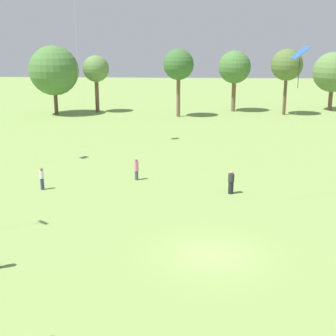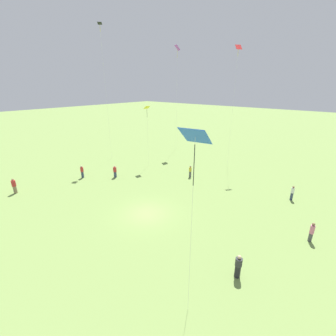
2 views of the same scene
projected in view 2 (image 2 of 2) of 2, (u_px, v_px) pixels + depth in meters
The scene contains 13 objects.
ground_plane at pixel (147, 214), 22.68m from camera, with size 240.00×240.00×0.00m, color #7A994C.
person_0 at pixel (292, 193), 25.07m from camera, with size 0.45×0.45×1.71m.
person_1 at pixel (115, 172), 31.35m from camera, with size 0.56×0.56×1.72m.
person_2 at pixel (190, 172), 31.43m from camera, with size 0.46×0.46×1.65m.
person_3 at pixel (312, 232), 18.38m from camera, with size 0.47×0.47×1.75m.
person_5 at pixel (238, 266), 14.93m from camera, with size 0.61×0.61×1.76m.
person_6 at pixel (14, 186), 26.68m from camera, with size 0.46×0.46×1.87m.
person_7 at pixel (82, 172), 31.21m from camera, with size 0.43×0.43×1.77m.
kite_1 at pixel (101, 41), 33.67m from camera, with size 0.87×0.86×20.83m.
kite_2 at pixel (147, 110), 33.33m from camera, with size 0.91×0.83×9.31m.
kite_4 at pixel (195, 142), 9.55m from camera, with size 1.14×1.35×10.57m.
kite_5 at pixel (238, 56), 30.58m from camera, with size 1.01×0.96×17.34m.
kite_7 at pixel (177, 53), 40.05m from camera, with size 1.20×1.30×18.85m.
Camera 2 is at (13.70, 14.27, 12.20)m, focal length 24.00 mm.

